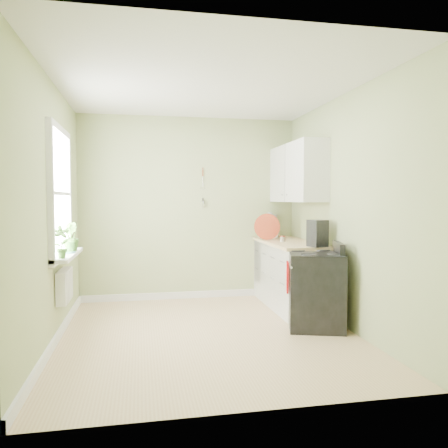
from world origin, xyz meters
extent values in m
cube|color=tan|center=(0.00, 0.00, -0.01)|extent=(3.20, 3.60, 0.02)
cube|color=white|center=(0.00, 0.00, 2.71)|extent=(3.20, 3.60, 0.02)
cube|color=#A8B37A|center=(0.00, 1.81, 1.35)|extent=(3.20, 0.02, 2.70)
cube|color=#A8B37A|center=(-1.61, 0.00, 1.35)|extent=(0.02, 3.60, 2.70)
cube|color=#A8B37A|center=(1.61, 0.00, 1.35)|extent=(0.02, 3.60, 2.70)
cube|color=white|center=(1.30, 1.00, 0.43)|extent=(0.60, 1.60, 0.87)
cube|color=beige|center=(1.29, 1.00, 0.89)|extent=(0.64, 1.60, 0.04)
cube|color=white|center=(1.43, 1.10, 1.85)|extent=(0.35, 1.40, 0.80)
cube|color=white|center=(-1.59, 0.30, 1.55)|extent=(0.02, 1.00, 1.30)
cube|color=white|center=(-1.57, 0.30, 2.24)|extent=(0.06, 1.14, 0.07)
cube|color=white|center=(-1.57, 0.30, 0.86)|extent=(0.06, 1.14, 0.07)
cube|color=white|center=(-1.57, 0.30, 1.55)|extent=(0.04, 1.00, 0.04)
cube|color=white|center=(-1.51, 0.30, 0.88)|extent=(0.18, 1.14, 0.04)
cube|color=white|center=(-1.54, 0.25, 0.55)|extent=(0.12, 0.50, 0.35)
cylinder|color=beige|center=(0.20, 1.78, 1.88)|extent=(0.02, 0.02, 0.10)
cylinder|color=silver|center=(0.20, 1.78, 1.76)|extent=(0.01, 0.01, 0.16)
cylinder|color=silver|center=(0.20, 1.78, 1.42)|extent=(0.01, 0.14, 0.14)
cube|color=black|center=(1.27, 0.05, 0.42)|extent=(0.79, 0.86, 0.84)
cube|color=black|center=(1.27, 0.05, 0.86)|extent=(0.79, 0.86, 0.03)
cube|color=black|center=(1.55, 0.05, 0.93)|extent=(0.26, 0.70, 0.13)
cylinder|color=#B2B2B7|center=(0.96, 0.05, 0.75)|extent=(0.19, 0.56, 0.02)
cube|color=red|center=(0.96, 0.14, 0.58)|extent=(0.08, 0.20, 0.36)
cube|color=#B2B2B7|center=(1.24, 1.65, 0.95)|extent=(0.29, 0.34, 0.08)
cube|color=#B2B2B7|center=(1.24, 1.78, 1.08)|extent=(0.14, 0.11, 0.21)
cube|color=#B2B2B7|center=(1.24, 1.67, 1.21)|extent=(0.23, 0.32, 0.10)
sphere|color=#B2B2B7|center=(1.24, 1.78, 1.24)|extent=(0.11, 0.11, 0.11)
cylinder|color=silver|center=(1.24, 1.60, 1.01)|extent=(0.16, 0.16, 0.13)
cylinder|color=silver|center=(1.12, 1.60, 0.98)|extent=(0.11, 0.11, 0.14)
cone|color=silver|center=(1.12, 1.60, 1.07)|extent=(0.11, 0.11, 0.04)
cylinder|color=silver|center=(1.05, 1.60, 1.01)|extent=(0.10, 0.02, 0.08)
cube|color=black|center=(1.40, 0.30, 1.07)|extent=(0.23, 0.24, 0.33)
cylinder|color=black|center=(1.37, 0.30, 0.98)|extent=(0.10, 0.10, 0.11)
cylinder|color=#9F371E|center=(1.05, 1.28, 1.10)|extent=(0.38, 0.09, 0.37)
cylinder|color=#A79B86|center=(1.18, 0.97, 0.94)|extent=(0.07, 0.07, 0.07)
cylinder|color=#9F371E|center=(1.18, 0.97, 0.98)|extent=(0.07, 0.07, 0.01)
imported|color=#477C2B|center=(-1.50, -0.15, 1.07)|extent=(0.21, 0.18, 0.33)
imported|color=#477C2B|center=(-1.50, 0.41, 1.07)|extent=(0.22, 0.24, 0.33)
imported|color=#477C2B|center=(-1.50, 0.49, 1.06)|extent=(0.20, 0.20, 0.33)
camera|label=1|loc=(-0.72, -4.68, 1.49)|focal=35.00mm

